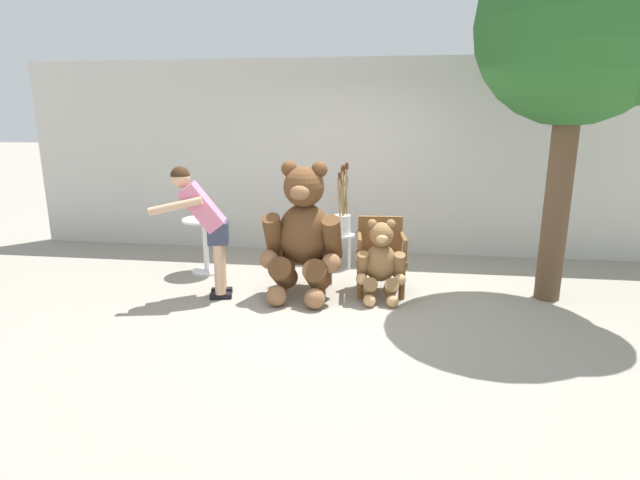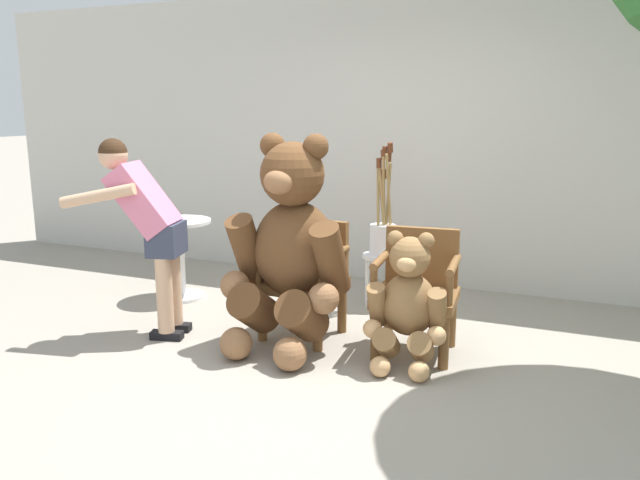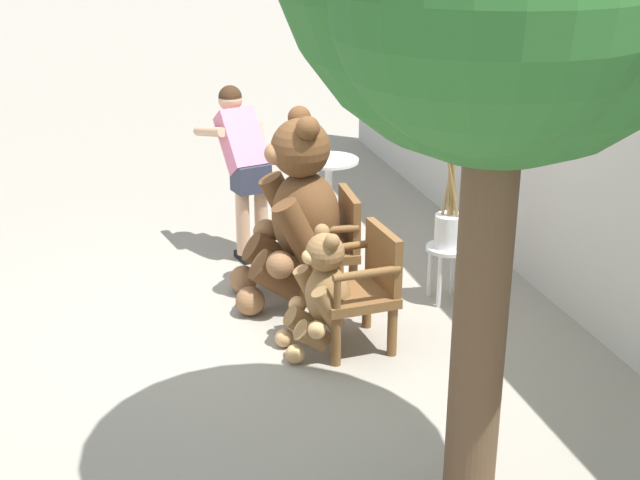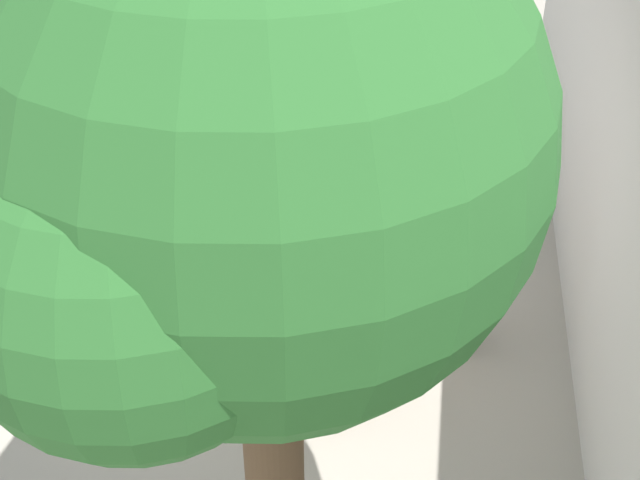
{
  "view_description": "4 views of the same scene",
  "coord_description": "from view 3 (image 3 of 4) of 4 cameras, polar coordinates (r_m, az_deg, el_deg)",
  "views": [
    {
      "loc": [
        0.49,
        -4.98,
        2.01
      ],
      "look_at": [
        -0.27,
        0.53,
        0.62
      ],
      "focal_mm": 28.0,
      "sensor_mm": 36.0,
      "label": 1
    },
    {
      "loc": [
        1.42,
        -3.51,
        1.7
      ],
      "look_at": [
        -0.25,
        0.49,
        0.78
      ],
      "focal_mm": 35.0,
      "sensor_mm": 36.0,
      "label": 2
    },
    {
      "loc": [
        5.87,
        -1.13,
        3.03
      ],
      "look_at": [
        -0.16,
        0.49,
        0.6
      ],
      "focal_mm": 50.0,
      "sensor_mm": 36.0,
      "label": 3
    },
    {
      "loc": [
        4.93,
        1.23,
        4.37
      ],
      "look_at": [
        -0.21,
        0.48,
        0.74
      ],
      "focal_mm": 50.0,
      "sensor_mm": 36.0,
      "label": 4
    }
  ],
  "objects": [
    {
      "name": "round_side_table",
      "position": [
        8.41,
        0.56,
        3.43
      ],
      "size": [
        0.56,
        0.56,
        0.72
      ],
      "color": "white",
      "rests_on": "ground"
    },
    {
      "name": "back_wall",
      "position": [
        7.04,
        15.66,
        7.13
      ],
      "size": [
        10.0,
        0.16,
        2.8
      ],
      "primitive_type": "cube",
      "color": "beige",
      "rests_on": "ground"
    },
    {
      "name": "white_stool",
      "position": [
        7.05,
        8.13,
        -1.2
      ],
      "size": [
        0.34,
        0.34,
        0.46
      ],
      "color": "silver",
      "rests_on": "ground"
    },
    {
      "name": "wooden_chair_right",
      "position": [
        6.27,
        2.62,
        -2.89
      ],
      "size": [
        0.6,
        0.56,
        0.86
      ],
      "color": "brown",
      "rests_on": "ground"
    },
    {
      "name": "teddy_bear_large",
      "position": [
        6.87,
        -1.6,
        1.89
      ],
      "size": [
        0.91,
        0.88,
        1.53
      ],
      "color": "brown",
      "rests_on": "ground"
    },
    {
      "name": "brush_bucket",
      "position": [
        6.94,
        8.27,
        1.26
      ],
      "size": [
        0.22,
        0.22,
        0.96
      ],
      "color": "white",
      "rests_on": "white_stool"
    },
    {
      "name": "ground_plane",
      "position": [
        6.7,
        -3.72,
        -5.63
      ],
      "size": [
        60.0,
        60.0,
        0.0
      ],
      "primitive_type": "plane",
      "color": "gray"
    },
    {
      "name": "person_visitor",
      "position": [
        7.78,
        -4.94,
        5.28
      ],
      "size": [
        0.78,
        0.62,
        1.48
      ],
      "color": "black",
      "rests_on": "ground"
    },
    {
      "name": "teddy_bear_small",
      "position": [
        6.19,
        0.08,
        -3.36
      ],
      "size": [
        0.55,
        0.53,
        0.91
      ],
      "color": "olive",
      "rests_on": "ground"
    },
    {
      "name": "wooden_chair_left",
      "position": [
        7.02,
        0.53,
        -0.14
      ],
      "size": [
        0.59,
        0.55,
        0.86
      ],
      "color": "brown",
      "rests_on": "ground"
    }
  ]
}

